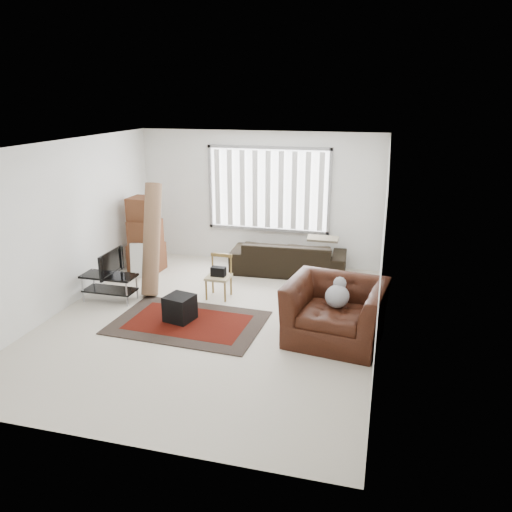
{
  "coord_description": "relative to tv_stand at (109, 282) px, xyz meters",
  "views": [
    {
      "loc": [
        2.48,
        -6.73,
        3.38
      ],
      "look_at": [
        0.67,
        0.2,
        1.05
      ],
      "focal_mm": 35.0,
      "sensor_mm": 36.0,
      "label": 1
    }
  ],
  "objects": [
    {
      "name": "room",
      "position": [
        1.98,
        0.19,
        1.43
      ],
      "size": [
        6.0,
        6.02,
        2.71
      ],
      "color": "beige",
      "rests_on": "ground"
    },
    {
      "name": "subwoofer",
      "position": [
        1.48,
        -0.47,
        -0.11
      ],
      "size": [
        0.48,
        0.48,
        0.4
      ],
      "primitive_type": "cube",
      "rotation": [
        0.0,
        0.0,
        -0.22
      ],
      "color": "black",
      "rests_on": "persian_rug"
    },
    {
      "name": "rolled_rug",
      "position": [
        0.55,
        0.57,
        0.64
      ],
      "size": [
        0.38,
        0.86,
        1.94
      ],
      "primitive_type": "cylinder",
      "rotation": [
        -0.29,
        0.0,
        0.11
      ],
      "color": "brown",
      "rests_on": "ground"
    },
    {
      "name": "side_chair",
      "position": [
        1.76,
        0.61,
        0.08
      ],
      "size": [
        0.4,
        0.4,
        0.75
      ],
      "rotation": [
        0.0,
        0.0,
        -0.0
      ],
      "color": "tan",
      "rests_on": "ground"
    },
    {
      "name": "persian_rug",
      "position": [
        1.64,
        -0.52,
        -0.32
      ],
      "size": [
        2.35,
        1.62,
        0.02
      ],
      "color": "black",
      "rests_on": "ground"
    },
    {
      "name": "moving_boxes",
      "position": [
        -0.08,
        1.56,
        0.36
      ],
      "size": [
        0.63,
        0.58,
        1.48
      ],
      "color": "brown",
      "rests_on": "ground"
    },
    {
      "name": "white_flatpack",
      "position": [
        0.03,
        1.23,
        -0.0
      ],
      "size": [
        0.54,
        0.29,
        0.66
      ],
      "primitive_type": "cube",
      "rotation": [
        -0.15,
        0.0,
        0.23
      ],
      "color": "silver",
      "rests_on": "ground"
    },
    {
      "name": "sofa",
      "position": [
        2.69,
        2.13,
        0.1
      ],
      "size": [
        2.27,
        1.07,
        0.86
      ],
      "primitive_type": "imported",
      "rotation": [
        0.0,
        0.0,
        3.19
      ],
      "color": "black",
      "rests_on": "ground"
    },
    {
      "name": "tv",
      "position": [
        0.0,
        0.0,
        0.34
      ],
      "size": [
        0.1,
        0.75,
        0.43
      ],
      "primitive_type": "imported",
      "rotation": [
        0.0,
        0.0,
        1.57
      ],
      "color": "black",
      "rests_on": "tv_stand"
    },
    {
      "name": "armchair",
      "position": [
        3.88,
        -0.49,
        0.17
      ],
      "size": [
        1.5,
        1.35,
        1.0
      ],
      "rotation": [
        0.0,
        0.0,
        -0.14
      ],
      "color": "#33140A",
      "rests_on": "ground"
    },
    {
      "name": "tv_stand",
      "position": [
        0.0,
        0.0,
        0.0
      ],
      "size": [
        0.92,
        0.41,
        0.46
      ],
      "color": "black",
      "rests_on": "ground"
    }
  ]
}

